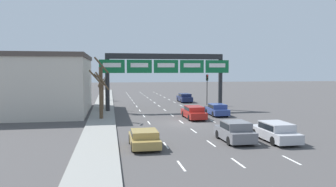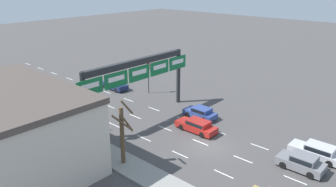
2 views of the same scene
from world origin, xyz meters
name	(u,v)px [view 1 (image 1 of 2)]	position (x,y,z in m)	size (l,w,h in m)	color
ground_plane	(183,123)	(0.00, 0.00, 0.00)	(220.00, 220.00, 0.00)	#474444
sidewalk_left	(101,125)	(-8.00, 0.00, 0.07)	(2.80, 110.00, 0.15)	gray
lane_dashes	(162,108)	(0.00, 13.50, 0.01)	(6.72, 67.00, 0.01)	white
sign_gantry	(166,67)	(0.00, 10.31, 5.68)	(16.78, 0.70, 7.36)	#232628
building_near	(35,84)	(-16.22, 11.20, 3.58)	(13.09, 16.17, 7.13)	beige
car_blue	(217,109)	(5.09, 4.81, 0.73)	(1.83, 4.09, 1.36)	navy
car_navy	(185,97)	(5.01, 21.04, 0.76)	(1.85, 4.48, 1.42)	#19234C
car_red	(194,112)	(1.80, 2.86, 0.74)	(1.83, 4.78, 1.38)	maroon
car_gold	(144,138)	(-4.85, -9.31, 0.66)	(1.92, 3.96, 1.20)	#A88947
car_silver	(275,131)	(4.89, -9.08, 0.76)	(1.89, 4.90, 1.43)	#B7B7BC
car_grey	(235,131)	(1.89, -8.73, 0.80)	(1.92, 4.01, 1.52)	slate
traffic_light_near_gantry	(207,83)	(7.27, 15.95, 3.28)	(0.30, 0.35, 4.59)	black
tree_bare_closest	(102,87)	(-8.35, 26.23, 2.42)	(1.98, 2.10, 4.33)	brown
tree_bare_second	(102,92)	(-8.11, 12.80, 2.36)	(1.84, 1.85, 4.70)	brown
tree_bare_third	(101,89)	(-8.05, 3.68, 3.24)	(2.14, 1.45, 6.48)	brown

